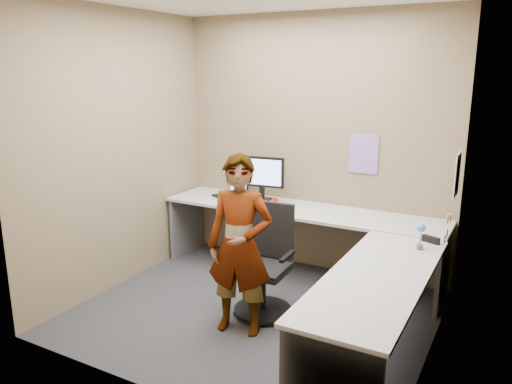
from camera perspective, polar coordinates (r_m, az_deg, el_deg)
The scene contains 20 objects.
ground at distance 4.60m, azimuth -0.31°, elevation -13.63°, with size 3.00×3.00×0.00m, color #29292E.
wall_back at distance 5.31m, azimuth 6.55°, elevation 5.39°, with size 3.00×3.00×0.00m, color brown.
wall_right at distance 3.68m, azimuth 20.50°, elevation 0.82°, with size 2.70×2.70×0.00m, color brown.
wall_left at distance 5.05m, azimuth -15.41°, elevation 4.54°, with size 2.70×2.70×0.00m, color brown.
desk at distance 4.52m, azimuth 6.97°, elevation -6.14°, with size 2.98×2.58×0.73m.
paper_ream at distance 5.26m, azimuth 0.59°, elevation -1.17°, with size 0.30×0.22×0.06m, color red.
monitor at distance 5.21m, azimuth 0.69°, elevation 2.04°, with size 0.48×0.17×0.45m.
laptop at distance 5.58m, azimuth -2.56°, elevation 0.08°, with size 0.46×0.43×0.26m.
trackball_mouse at distance 5.21m, azimuth -1.15°, elevation -1.39°, with size 0.12×0.08×0.07m.
origami at distance 5.19m, azimuth -0.30°, elevation -1.37°, with size 0.10×0.10×0.06m, color white.
stapler at distance 4.38m, azimuth 19.35°, elevation -5.15°, with size 0.15×0.04×0.06m, color black.
flower at distance 4.16m, azimuth 18.33°, elevation -4.39°, with size 0.07×0.07×0.22m.
calendar_purple at distance 5.13m, azimuth 12.18°, elevation 4.30°, with size 0.30×0.01×0.40m, color #846BB7.
calendar_white at distance 4.58m, azimuth 22.02°, elevation 1.82°, with size 0.01×0.28×0.38m, color white.
sticky_note_a at distance 4.31m, azimuth 21.06°, elevation -2.92°, with size 0.01×0.07×0.07m, color #F2E059.
sticky_note_b at distance 4.39m, azimuth 21.00°, elevation -4.37°, with size 0.01×0.07×0.07m, color pink.
sticky_note_c at distance 4.29m, azimuth 20.75°, elevation -5.08°, with size 0.01×0.07×0.07m, color pink.
sticky_note_d at distance 4.46m, azimuth 21.30°, elevation -2.79°, with size 0.01×0.07×0.07m, color #F2E059.
office_chair at distance 4.47m, azimuth 1.11°, elevation -8.92°, with size 0.51×0.51×0.97m.
person at distance 4.04m, azimuth -1.87°, elevation -6.15°, with size 0.54×0.36×1.49m, color #999399.
Camera 1 is at (1.99, -3.56, 2.13)m, focal length 35.00 mm.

